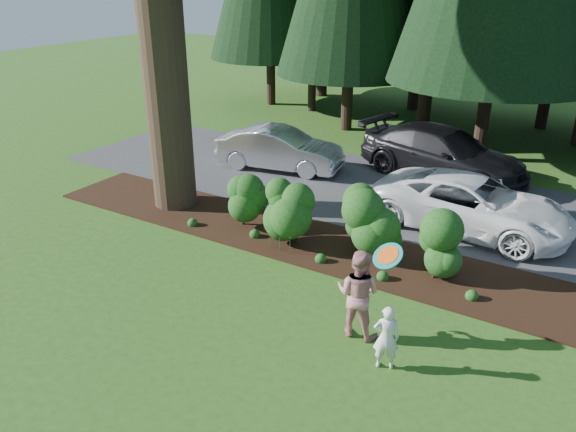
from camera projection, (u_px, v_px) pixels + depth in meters
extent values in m
plane|color=#265317|center=(232.00, 300.00, 12.00)|extent=(80.00, 80.00, 0.00)
cube|color=black|center=(307.00, 241.00, 14.53)|extent=(16.00, 2.50, 0.05)
cube|color=#38383A|center=(373.00, 190.00, 17.85)|extent=(22.00, 6.00, 0.03)
sphere|color=#153F13|center=(242.00, 204.00, 15.18)|extent=(1.08, 1.08, 1.08)
cylinder|color=black|center=(243.00, 221.00, 15.39)|extent=(0.08, 0.08, 0.30)
sphere|color=#153F13|center=(296.00, 210.00, 14.06)|extent=(1.35, 1.35, 1.35)
cylinder|color=black|center=(295.00, 239.00, 14.38)|extent=(0.08, 0.08, 0.30)
sphere|color=#153F13|center=(366.00, 226.00, 13.48)|extent=(1.26, 1.26, 1.26)
cylinder|color=black|center=(365.00, 251.00, 13.76)|extent=(0.08, 0.08, 0.30)
sphere|color=#153F13|center=(436.00, 251.00, 12.51)|extent=(1.17, 1.17, 1.17)
cylinder|color=black|center=(434.00, 273.00, 12.74)|extent=(0.08, 0.08, 0.30)
cylinder|color=#153F13|center=(270.00, 240.00, 14.06)|extent=(0.01, 0.01, 0.50)
sphere|color=white|center=(269.00, 231.00, 13.95)|extent=(0.09, 0.09, 0.09)
cylinder|color=#153F13|center=(280.00, 243.00, 13.92)|extent=(0.01, 0.01, 0.50)
sphere|color=white|center=(280.00, 233.00, 13.81)|extent=(0.09, 0.09, 0.09)
cylinder|color=#153F13|center=(290.00, 246.00, 13.77)|extent=(0.01, 0.01, 0.50)
sphere|color=white|center=(290.00, 236.00, 13.66)|extent=(0.09, 0.09, 0.09)
cylinder|color=black|center=(244.00, 6.00, 25.45)|extent=(0.50, 0.50, 9.80)
cylinder|color=black|center=(297.00, 16.00, 24.80)|extent=(0.50, 0.50, 9.10)
cylinder|color=black|center=(364.00, 0.00, 23.47)|extent=(0.50, 0.50, 10.50)
cylinder|color=black|center=(419.00, 29.00, 21.23)|extent=(0.50, 0.50, 8.75)
imported|color=#BCBCC1|center=(280.00, 149.00, 19.45)|extent=(4.55, 2.25, 1.43)
imported|color=white|center=(472.00, 204.00, 14.89)|extent=(5.38, 2.78, 1.45)
imported|color=black|center=(443.00, 153.00, 18.60)|extent=(6.09, 3.51, 1.66)
imported|color=white|center=(386.00, 337.00, 9.75)|extent=(0.54, 0.46, 1.25)
imported|color=#A31524|center=(358.00, 293.00, 10.56)|extent=(0.90, 0.72, 1.79)
cylinder|color=#177E83|center=(388.00, 256.00, 9.00)|extent=(0.58, 0.45, 0.42)
cylinder|color=#E35813|center=(388.00, 255.00, 8.99)|extent=(0.40, 0.32, 0.30)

